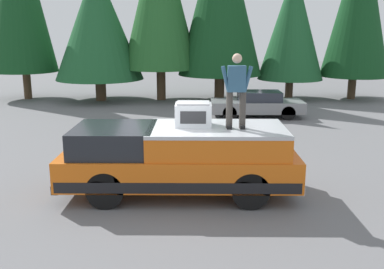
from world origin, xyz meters
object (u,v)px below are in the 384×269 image
object	(u,v)px
pickup_truck	(179,159)
person_on_truck_bed	(236,89)
parked_car_grey	(257,104)
compressor_unit	(193,114)

from	to	relation	value
pickup_truck	person_on_truck_bed	bearing A→B (deg)	-94.58
pickup_truck	person_on_truck_bed	distance (m)	2.13
person_on_truck_bed	parked_car_grey	xyz separation A→B (m)	(9.70, -1.84, -1.97)
compressor_unit	person_on_truck_bed	distance (m)	1.18
parked_car_grey	compressor_unit	bearing A→B (deg)	163.44
pickup_truck	person_on_truck_bed	world-z (taller)	person_on_truck_bed
compressor_unit	person_on_truck_bed	xyz separation A→B (m)	(-0.24, -0.97, 0.62)
parked_car_grey	person_on_truck_bed	bearing A→B (deg)	169.27
person_on_truck_bed	parked_car_grey	world-z (taller)	person_on_truck_bed
pickup_truck	person_on_truck_bed	size ratio (longest dim) A/B	3.28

